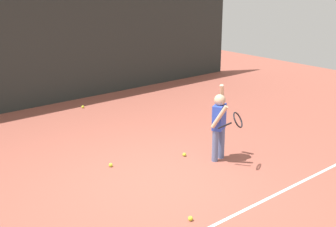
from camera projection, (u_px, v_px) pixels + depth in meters
ground_plane at (160, 180)px, 7.02m from camera, size 20.00×20.00×0.00m
court_line_baseline at (228, 218)px, 5.93m from camera, size 9.00×0.05×0.00m
back_fence_windscreen at (24, 46)px, 10.36m from camera, size 13.51×0.08×3.06m
fence_post_1 at (22, 43)px, 10.38m from camera, size 0.09×0.09×3.21m
fence_post_2 at (217, 24)px, 14.39m from camera, size 0.09×0.09×3.21m
tennis_player at (220, 121)px, 7.58m from camera, size 0.51×0.79×1.35m
tennis_ball_1 at (83, 107)px, 10.80m from camera, size 0.07×0.07×0.07m
tennis_ball_2 at (190, 218)px, 5.86m from camera, size 0.07×0.07×0.07m
tennis_ball_3 at (184, 154)px, 7.95m from camera, size 0.07×0.07×0.07m
tennis_ball_4 at (111, 165)px, 7.51m from camera, size 0.07×0.07×0.07m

